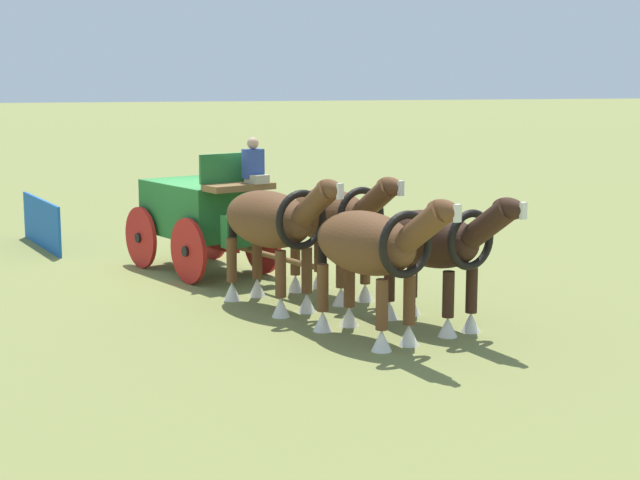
% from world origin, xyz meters
% --- Properties ---
extents(ground_plane, '(220.00, 220.00, 0.00)m').
position_xyz_m(ground_plane, '(0.00, 0.00, 0.00)').
color(ground_plane, olive).
extents(show_wagon, '(5.34, 2.99, 2.73)m').
position_xyz_m(show_wagon, '(0.13, 0.06, 1.20)').
color(show_wagon, '#236B2D').
rests_on(show_wagon, ground).
extents(draft_horse_rear_near, '(2.88, 1.70, 2.26)m').
position_xyz_m(draft_horse_rear_near, '(3.01, 2.01, 1.39)').
color(draft_horse_rear_near, brown).
rests_on(draft_horse_rear_near, ground).
extents(draft_horse_rear_off, '(3.07, 1.78, 2.32)m').
position_xyz_m(draft_horse_rear_off, '(3.52, 0.81, 1.44)').
color(draft_horse_rear_off, brown).
rests_on(draft_horse_rear_off, ground).
extents(draft_horse_lead_near, '(2.88, 1.67, 2.19)m').
position_xyz_m(draft_horse_lead_near, '(5.41, 3.04, 1.32)').
color(draft_horse_lead_near, '#331E14').
rests_on(draft_horse_lead_near, ground).
extents(draft_horse_lead_off, '(2.95, 1.72, 2.27)m').
position_xyz_m(draft_horse_lead_off, '(5.91, 1.84, 1.39)').
color(draft_horse_lead_off, brown).
rests_on(draft_horse_lead_off, ground).
extents(sponsor_banner, '(3.10, 0.91, 1.10)m').
position_xyz_m(sponsor_banner, '(-3.57, -3.19, 0.55)').
color(sponsor_banner, '#1959B2').
rests_on(sponsor_banner, ground).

